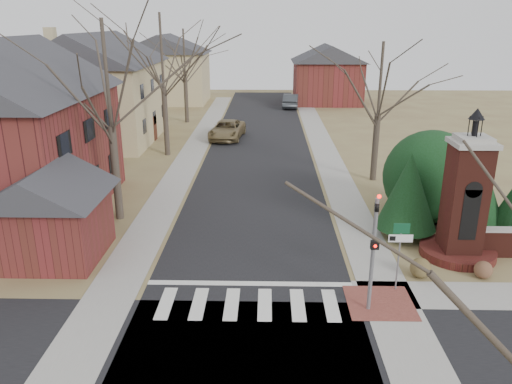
{
  "coord_description": "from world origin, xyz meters",
  "views": [
    {
      "loc": [
        0.65,
        -14.97,
        9.77
      ],
      "look_at": [
        0.16,
        6.0,
        2.53
      ],
      "focal_mm": 35.0,
      "sensor_mm": 36.0,
      "label": 1
    }
  ],
  "objects_px": {
    "sign_post": "(400,243)",
    "brick_gate_monument": "(463,209)",
    "pickup_truck": "(227,130)",
    "distant_car": "(291,101)",
    "traffic_signal_pole": "(374,243)"
  },
  "relations": [
    {
      "from": "pickup_truck",
      "to": "distant_car",
      "type": "height_order",
      "value": "distant_car"
    },
    {
      "from": "sign_post",
      "to": "pickup_truck",
      "type": "height_order",
      "value": "sign_post"
    },
    {
      "from": "traffic_signal_pole",
      "to": "pickup_truck",
      "type": "relative_size",
      "value": 0.81
    },
    {
      "from": "sign_post",
      "to": "traffic_signal_pole",
      "type": "bearing_deg",
      "value": -132.43
    },
    {
      "from": "brick_gate_monument",
      "to": "distant_car",
      "type": "bearing_deg",
      "value": 98.14
    },
    {
      "from": "sign_post",
      "to": "brick_gate_monument",
      "type": "height_order",
      "value": "brick_gate_monument"
    },
    {
      "from": "traffic_signal_pole",
      "to": "distant_car",
      "type": "height_order",
      "value": "traffic_signal_pole"
    },
    {
      "from": "brick_gate_monument",
      "to": "pickup_truck",
      "type": "distance_m",
      "value": 25.59
    },
    {
      "from": "distant_car",
      "to": "pickup_truck",
      "type": "bearing_deg",
      "value": 74.68
    },
    {
      "from": "brick_gate_monument",
      "to": "distant_car",
      "type": "relative_size",
      "value": 1.32
    },
    {
      "from": "traffic_signal_pole",
      "to": "sign_post",
      "type": "distance_m",
      "value": 2.02
    },
    {
      "from": "sign_post",
      "to": "pickup_truck",
      "type": "distance_m",
      "value": 27.03
    },
    {
      "from": "traffic_signal_pole",
      "to": "brick_gate_monument",
      "type": "distance_m",
      "value": 6.47
    },
    {
      "from": "pickup_truck",
      "to": "distant_car",
      "type": "xyz_separation_m",
      "value": [
        6.25,
        16.5,
        0.04
      ]
    },
    {
      "from": "pickup_truck",
      "to": "distant_car",
      "type": "relative_size",
      "value": 1.13
    }
  ]
}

